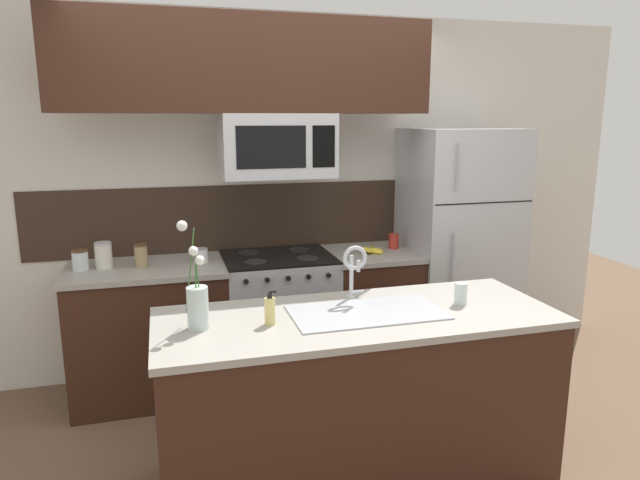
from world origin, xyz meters
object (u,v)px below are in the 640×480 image
Objects in this scene: coffee_tin at (394,241)px; sink_faucet at (354,265)px; storage_jar_squat at (201,255)px; drinking_glass at (461,294)px; refrigerator at (456,247)px; banana_bunch at (372,250)px; storage_jar_short at (141,255)px; flower_vase at (197,304)px; stove_range at (279,318)px; storage_jar_medium at (104,255)px; dish_soap_bottle at (270,310)px; storage_jar_tall at (80,260)px; microwave at (277,146)px.

coffee_tin is 0.36× the size of sink_faucet.
drinking_glass is at bearing -45.64° from storage_jar_squat.
banana_bunch is at bearing -173.50° from refrigerator.
flower_vase reaches higher than storage_jar_short.
storage_jar_squat reaches higher than stove_range.
storage_jar_medium is at bearing 169.32° from storage_jar_short.
banana_bunch is at bearing -152.07° from coffee_tin.
banana_bunch reaches higher than stove_range.
drinking_glass is (0.72, -1.25, 0.51)m from stove_range.
dish_soap_bottle reaches higher than storage_jar_short.
storage_jar_tall is 0.27× the size of flower_vase.
microwave reaches higher than drinking_glass.
banana_bunch is at bearing -3.41° from microwave.
flower_vase is (-1.35, 0.02, 0.06)m from drinking_glass.
microwave is at bearing -89.84° from stove_range.
storage_jar_medium is at bearing 179.59° from refrigerator.
refrigerator is at bearing -3.41° from coffee_tin.
sink_faucet reaches higher than stove_range.
stove_range is 5.64× the size of dish_soap_bottle.
sink_faucet is 1.85× the size of dish_soap_bottle.
storage_jar_tall is 0.37m from storage_jar_short.
sink_faucet is 0.61× the size of flower_vase.
storage_jar_short reaches higher than stove_range.
banana_bunch is at bearing -3.82° from storage_jar_squat.
flower_vase is at bearing -167.27° from sink_faucet.
storage_jar_short is 2.05m from drinking_glass.
stove_range is 1.46m from refrigerator.
storage_jar_squat is at bearing 0.11° from storage_jar_tall.
coffee_tin is at bearing 0.33° from storage_jar_medium.
banana_bunch is (1.59, -0.06, -0.06)m from storage_jar_short.
storage_jar_tall reaches higher than stove_range.
refrigerator reaches higher than storage_jar_tall.
storage_jar_squat is 1.21m from banana_bunch.
storage_jar_medium is (-1.14, 0.04, 0.53)m from stove_range.
storage_jar_squat is 1.78m from drinking_glass.
storage_jar_tall is 1.22× the size of coffee_tin.
refrigerator reaches higher than storage_jar_medium.
microwave reaches higher than flower_vase.
dish_soap_bottle is at bearing -178.83° from drinking_glass.
microwave is (0.00, -0.02, 1.22)m from stove_range.
banana_bunch is 1.72× the size of coffee_tin.
banana_bunch is 1.14× the size of dish_soap_bottle.
storage_jar_medium is 2.27m from drinking_glass.
coffee_tin is (-0.51, 0.03, 0.07)m from refrigerator.
storage_jar_tall is at bearing 178.28° from microwave.
drinking_glass is at bearing -0.77° from flower_vase.
flower_vase is (-0.83, -0.19, -0.08)m from sink_faucet.
storage_jar_tall is 0.76m from storage_jar_squat.
dish_soap_bottle reaches higher than storage_jar_squat.
storage_jar_tall is at bearing -179.89° from storage_jar_squat.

